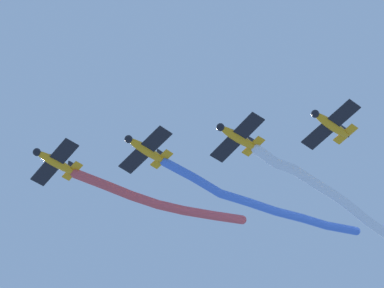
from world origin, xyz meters
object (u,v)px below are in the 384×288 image
Objects in this scene: airplane_lead at (55,162)px; airplane_left_wing at (145,150)px; airplane_slot at (331,124)px; airplane_right_wing at (237,137)px.

airplane_left_wing is (5.65, 5.94, 0.25)m from airplane_lead.
airplane_left_wing reaches higher than airplane_lead.
airplane_left_wing is 16.39m from airplane_slot.
airplane_left_wing is at bearing -46.94° from airplane_slot.
airplane_lead is at bearing -46.95° from airplane_slot.
airplane_right_wing is (11.29, 11.87, 0.50)m from airplane_lead.
airplane_slot reaches higher than airplane_left_wing.
airplane_lead is 0.99× the size of airplane_left_wing.
airplane_left_wing is at bearing -45.11° from airplane_right_wing.
airplane_right_wing is 8.20m from airplane_slot.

